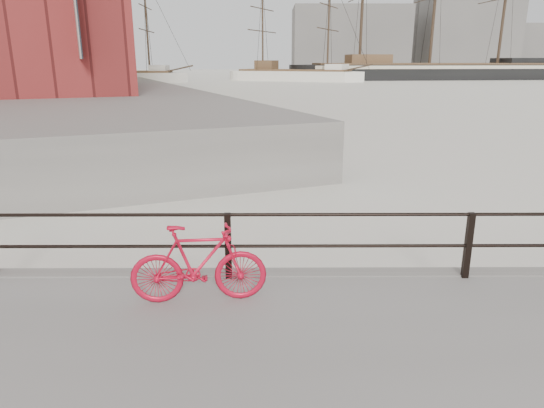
% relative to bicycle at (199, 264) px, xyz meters
% --- Properties ---
extents(ground, '(400.00, 400.00, 0.00)m').
position_rel_bicycle_xyz_m(ground, '(3.83, 0.86, -0.89)').
color(ground, white).
rests_on(ground, ground).
extents(far_quay, '(78.44, 148.07, 1.80)m').
position_rel_bicycle_xyz_m(far_quay, '(-36.17, 72.86, 0.01)').
color(far_quay, gray).
rests_on(far_quay, ground).
extents(guardrail, '(28.00, 0.10, 1.00)m').
position_rel_bicycle_xyz_m(guardrail, '(3.83, 0.71, -0.04)').
color(guardrail, black).
rests_on(guardrail, promenade).
extents(bicycle, '(1.79, 0.44, 1.07)m').
position_rel_bicycle_xyz_m(bicycle, '(0.00, 0.00, 0.00)').
color(bicycle, red).
rests_on(bicycle, promenade).
extents(barque_black, '(60.96, 25.68, 33.56)m').
position_rel_bicycle_xyz_m(barque_black, '(30.91, 88.13, -0.89)').
color(barque_black, black).
rests_on(barque_black, ground).
extents(schooner_mid, '(28.94, 21.38, 19.38)m').
position_rel_bicycle_xyz_m(schooner_mid, '(5.29, 81.89, -0.89)').
color(schooner_mid, white).
rests_on(schooner_mid, ground).
extents(schooner_left, '(24.82, 11.86, 18.60)m').
position_rel_bicycle_xyz_m(schooner_left, '(-24.21, 76.35, -0.89)').
color(schooner_left, beige).
rests_on(schooner_left, ground).
extents(apartment_grey, '(26.02, 22.15, 23.20)m').
position_rel_bicycle_xyz_m(apartment_grey, '(-42.52, 83.24, 12.51)').
color(apartment_grey, '#A9A9A4').
rests_on(apartment_grey, far_quay).
extents(apartment_brick, '(27.87, 22.90, 21.20)m').
position_rel_bicycle_xyz_m(apartment_brick, '(-51.14, 104.57, 11.51)').
color(apartment_brick, maroon).
rests_on(apartment_brick, far_quay).
extents(industrial_west, '(32.00, 18.00, 18.00)m').
position_rel_bicycle_xyz_m(industrial_west, '(23.83, 140.86, 8.11)').
color(industrial_west, gray).
rests_on(industrial_west, ground).
extents(industrial_mid, '(26.00, 20.00, 24.00)m').
position_rel_bicycle_xyz_m(industrial_mid, '(58.83, 145.86, 11.11)').
color(industrial_mid, gray).
rests_on(industrial_mid, ground).
extents(industrial_east, '(20.00, 16.00, 14.00)m').
position_rel_bicycle_xyz_m(industrial_east, '(81.83, 150.86, 6.11)').
color(industrial_east, gray).
rests_on(industrial_east, ground).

